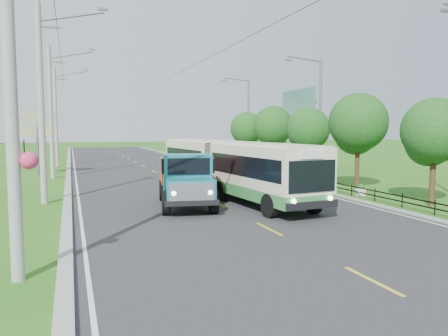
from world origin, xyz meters
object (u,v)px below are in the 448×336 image
planter_far (251,167)px  bus (229,164)px  pole_nearest (13,80)px  pole_near (42,103)px  tree_second (433,134)px  planter_mid (293,176)px  dump_truck (186,176)px  billboard_left (37,128)px  tree_back (247,130)px  tree_third (358,126)px  pole_far (56,116)px  billboard_right (298,112)px  pole_mid (51,112)px  planter_near (361,190)px  tree_fourth (308,132)px  tree_fifth (273,128)px  streetlight_far (247,118)px  streetlight_mid (318,114)px

planter_far → bus: 15.49m
pole_nearest → pole_near: size_ratio=1.00×
tree_second → planter_mid: 12.36m
planter_mid → dump_truck: 13.16m
pole_near → billboard_left: (-1.24, 15.00, -1.23)m
tree_second → tree_back: size_ratio=0.96×
tree_third → tree_back: bearing=90.0°
tree_third → pole_near: bearing=177.3°
planter_mid → planter_far: size_ratio=1.00×
pole_far → billboard_right: pole_far is taller
pole_far → tree_second: (18.12, -30.86, -1.57)m
pole_far → bus: size_ratio=0.64×
pole_mid → planter_mid: pole_mid is taller
pole_far → billboard_left: pole_far is taller
tree_second → planter_near: size_ratio=7.91×
billboard_right → dump_truck: (-14.00, -14.10, -3.87)m
pole_nearest → tree_back: size_ratio=1.82×
tree_fourth → tree_fifth: size_ratio=0.93×
streetlight_far → bus: size_ratio=0.58×
pole_far → dump_truck: (6.56, -27.10, -3.62)m
pole_mid → tree_second: 26.20m
tree_third → streetlight_far: bearing=87.7°
pole_far → dump_truck: pole_far is taller
tree_second → streetlight_far: bearing=88.3°
planter_far → dump_truck: dump_truck is taller
pole_near → pole_nearest: bearing=-89.9°
tree_fifth → tree_back: (-0.00, 6.00, -0.20)m
tree_fifth → planter_mid: tree_fifth is taller
tree_fifth → billboard_right: billboard_right is taller
tree_third → planter_near: tree_third is taller
tree_back → billboard_right: size_ratio=0.75×
pole_far → tree_second: size_ratio=1.89×
planter_mid → planter_far: same height
billboard_left → tree_back: bearing=6.3°
pole_nearest → pole_near: same height
billboard_right → pole_nearest: bearing=-131.8°
billboard_left → billboard_right: (21.80, -4.00, 1.48)m
tree_second → streetlight_mid: 11.97m
pole_mid → planter_near: pole_mid is taller
billboard_right → tree_fifth: bearing=176.7°
pole_near → tree_back: 24.98m
streetlight_mid → billboard_right: 6.24m
pole_near → tree_fifth: (18.12, 11.14, -1.24)m
pole_mid → streetlight_far: (18.90, 7.00, -0.19)m
pole_far → tree_back: pole_far is taller
bus → billboard_left: bearing=119.5°
tree_fourth → billboard_left: tree_fourth is taller
pole_near → tree_fourth: 18.89m
tree_back → planter_mid: tree_back is taller
tree_second → dump_truck: tree_second is taller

